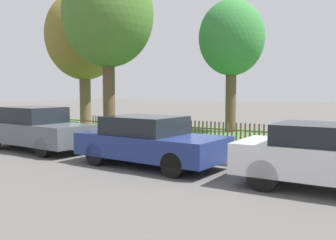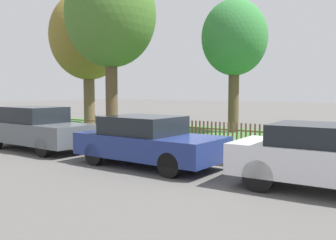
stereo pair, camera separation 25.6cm
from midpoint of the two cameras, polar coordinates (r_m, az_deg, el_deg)
The scene contains 11 objects.
ground_plane at distance 11.07m, azimuth 3.01°, elevation -6.31°, with size 120.00×120.00×0.00m, color #565451.
kerb_stone at distance 11.14m, azimuth 3.29°, elevation -5.92°, with size 41.14×0.20×0.12m, color #B2ADA3.
grass_strip at distance 16.73m, azimuth 14.57°, elevation -2.75°, with size 41.14×7.04×0.01m, color #3D7033.
park_fence at distance 13.46m, azimuth 9.41°, elevation -2.37°, with size 41.14×0.05×0.96m.
parked_car_silver_hatchback at distance 13.83m, azimuth -18.83°, elevation -1.19°, with size 4.48×1.85×1.51m.
parked_car_black_saloon at distance 10.34m, azimuth -2.42°, elevation -3.15°, with size 4.19×1.91×1.37m.
parked_car_navy_estate at distance 8.40m, azimuth 23.97°, elevation -5.15°, with size 3.99×1.88×1.39m.
covered_motorcycle at distance 13.56m, azimuth 0.52°, elevation -1.44°, with size 2.05×0.72×1.12m.
tree_nearest_kerb at distance 23.87m, azimuth -11.76°, elevation 12.36°, with size 4.68×4.68×8.12m.
tree_behind_motorcycle at distance 18.67m, azimuth -8.32°, elevation 15.44°, with size 4.34×4.34×8.18m.
tree_mid_park at distance 19.04m, azimuth 10.47°, elevation 12.05°, with size 3.23×3.23×6.52m.
Camera 2 is at (5.84, -9.16, 2.08)m, focal length 40.00 mm.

